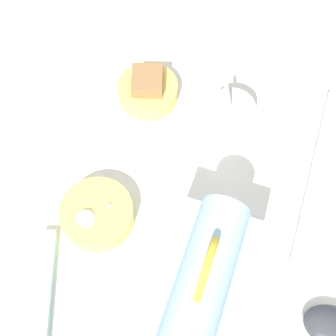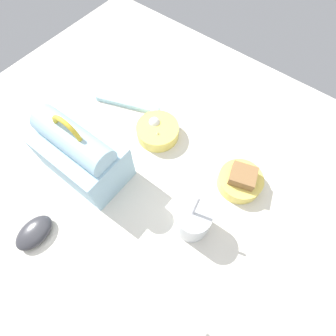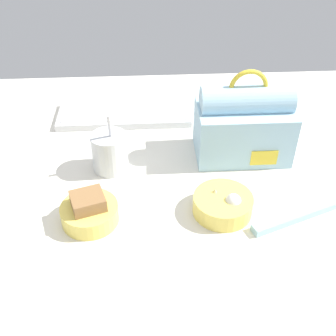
{
  "view_description": "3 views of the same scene",
  "coord_description": "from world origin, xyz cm",
  "px_view_note": "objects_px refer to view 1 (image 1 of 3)",
  "views": [
    {
      "loc": [
        36.34,
        11.51,
        76.39
      ],
      "look_at": [
        1.35,
        -0.66,
        7.0
      ],
      "focal_mm": 50.0,
      "sensor_mm": 36.0,
      "label": 1
    },
    {
      "loc": [
        -17.39,
        23.33,
        65.89
      ],
      "look_at": [
        1.35,
        -0.66,
        7.0
      ],
      "focal_mm": 28.0,
      "sensor_mm": 36.0,
      "label": 2
    },
    {
      "loc": [
        -2.73,
        -71.53,
        62.37
      ],
      "look_at": [
        1.35,
        -0.66,
        7.0
      ],
      "focal_mm": 45.0,
      "sensor_mm": 36.0,
      "label": 3
    }
  ],
  "objects_px": {
    "soup_cup": "(229,120)",
    "chopstick_case": "(44,293)",
    "lunch_bag": "(201,289)",
    "bento_bowl_sandwich": "(148,90)",
    "computer_mouse": "(335,328)",
    "bento_bowl_snacks": "(97,214)"
  },
  "relations": [
    {
      "from": "computer_mouse",
      "to": "chopstick_case",
      "type": "height_order",
      "value": "computer_mouse"
    },
    {
      "from": "soup_cup",
      "to": "chopstick_case",
      "type": "distance_m",
      "value": 0.43
    },
    {
      "from": "bento_bowl_sandwich",
      "to": "bento_bowl_snacks",
      "type": "height_order",
      "value": "bento_bowl_sandwich"
    },
    {
      "from": "lunch_bag",
      "to": "computer_mouse",
      "type": "bearing_deg",
      "value": 97.54
    },
    {
      "from": "lunch_bag",
      "to": "bento_bowl_sandwich",
      "type": "height_order",
      "value": "lunch_bag"
    },
    {
      "from": "lunch_bag",
      "to": "soup_cup",
      "type": "relative_size",
      "value": 1.45
    },
    {
      "from": "lunch_bag",
      "to": "bento_bowl_sandwich",
      "type": "relative_size",
      "value": 1.91
    },
    {
      "from": "chopstick_case",
      "to": "computer_mouse",
      "type": "bearing_deg",
      "value": 102.38
    },
    {
      "from": "bento_bowl_sandwich",
      "to": "computer_mouse",
      "type": "xyz_separation_m",
      "value": [
        0.32,
        0.42,
        -0.01
      ]
    },
    {
      "from": "lunch_bag",
      "to": "bento_bowl_sandwich",
      "type": "bearing_deg",
      "value": -148.52
    },
    {
      "from": "soup_cup",
      "to": "bento_bowl_snacks",
      "type": "relative_size",
      "value": 1.25
    },
    {
      "from": "bento_bowl_sandwich",
      "to": "computer_mouse",
      "type": "relative_size",
      "value": 1.2
    },
    {
      "from": "lunch_bag",
      "to": "soup_cup",
      "type": "bearing_deg",
      "value": -172.33
    },
    {
      "from": "bento_bowl_sandwich",
      "to": "chopstick_case",
      "type": "distance_m",
      "value": 0.41
    },
    {
      "from": "lunch_bag",
      "to": "bento_bowl_snacks",
      "type": "distance_m",
      "value": 0.22
    },
    {
      "from": "lunch_bag",
      "to": "bento_bowl_snacks",
      "type": "bearing_deg",
      "value": -110.89
    },
    {
      "from": "computer_mouse",
      "to": "bento_bowl_snacks",
      "type": "bearing_deg",
      "value": -96.97
    },
    {
      "from": "bento_bowl_snacks",
      "to": "computer_mouse",
      "type": "height_order",
      "value": "bento_bowl_snacks"
    },
    {
      "from": "lunch_bag",
      "to": "soup_cup",
      "type": "height_order",
      "value": "lunch_bag"
    },
    {
      "from": "lunch_bag",
      "to": "computer_mouse",
      "type": "distance_m",
      "value": 0.22
    },
    {
      "from": "bento_bowl_snacks",
      "to": "chopstick_case",
      "type": "height_order",
      "value": "bento_bowl_snacks"
    },
    {
      "from": "bento_bowl_sandwich",
      "to": "chopstick_case",
      "type": "relative_size",
      "value": 0.58
    }
  ]
}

